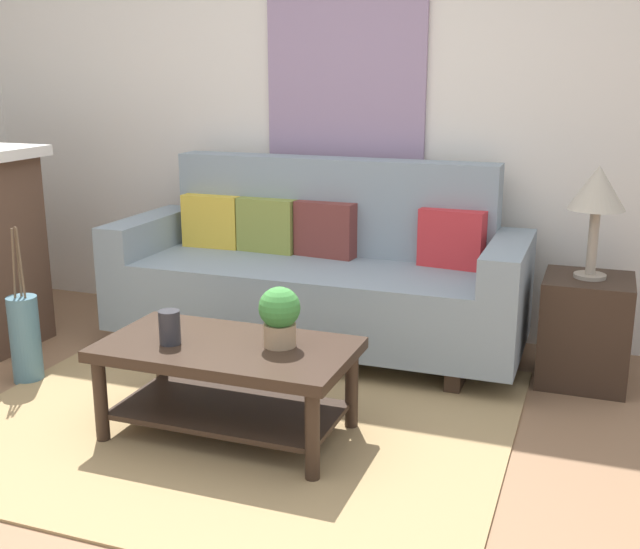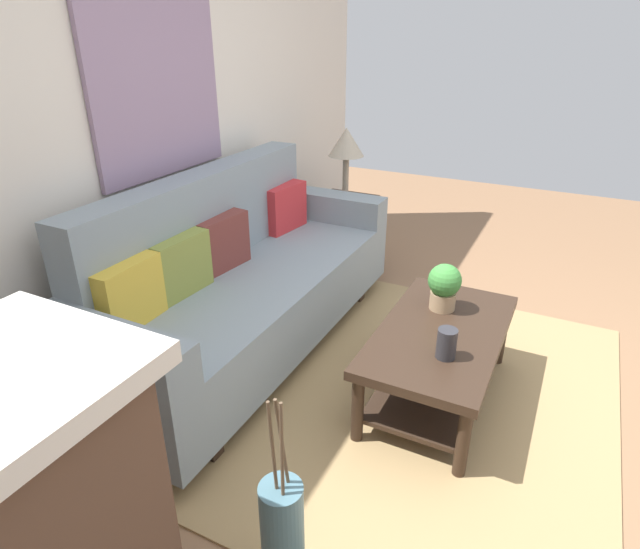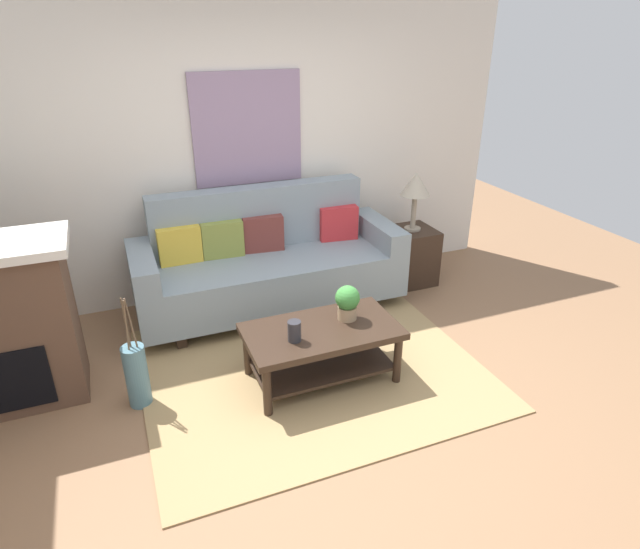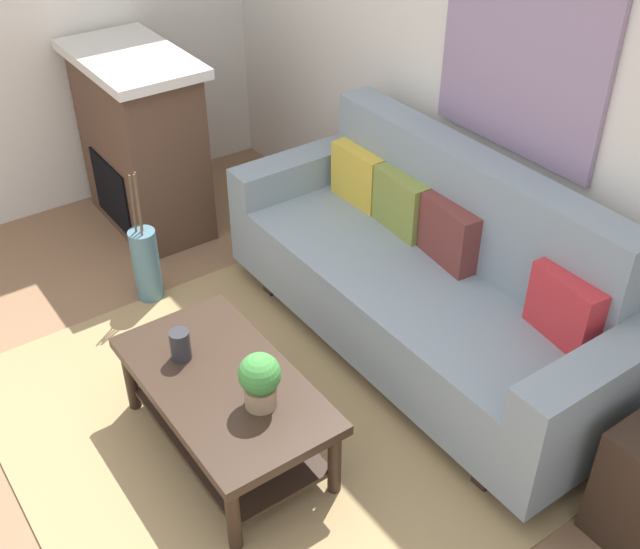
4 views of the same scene
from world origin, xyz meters
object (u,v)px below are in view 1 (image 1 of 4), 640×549
at_px(throw_pillow_mustard, 212,221).
at_px(coffee_table, 228,369).
at_px(couch, 318,276).
at_px(tabletop_vase, 170,327).
at_px(side_table, 585,330).
at_px(throw_pillow_olive, 267,225).
at_px(throw_pillow_crimson, 452,239).
at_px(throw_pillow_maroon, 325,229).
at_px(table_lamp, 597,193).
at_px(floor_vase, 25,339).
at_px(framed_painting, 345,76).
at_px(potted_plant_tabletop, 280,315).

bearing_deg(throw_pillow_mustard, coffee_table, -60.18).
height_order(throw_pillow_mustard, coffee_table, throw_pillow_mustard).
bearing_deg(couch, tabletop_vase, -99.16).
relative_size(tabletop_vase, side_table, 0.27).
distance_m(coffee_table, side_table, 1.88).
distance_m(couch, throw_pillow_mustard, 0.79).
height_order(coffee_table, tabletop_vase, tabletop_vase).
bearing_deg(throw_pillow_olive, coffee_table, -73.52).
height_order(throw_pillow_crimson, tabletop_vase, throw_pillow_crimson).
relative_size(throw_pillow_crimson, tabletop_vase, 2.42).
xyz_separation_m(throw_pillow_mustard, throw_pillow_maroon, (0.74, 0.00, 0.00)).
relative_size(throw_pillow_mustard, table_lamp, 0.63).
distance_m(table_lamp, floor_vase, 2.99).
relative_size(tabletop_vase, framed_painting, 0.15).
bearing_deg(table_lamp, potted_plant_tabletop, -137.09).
distance_m(throw_pillow_mustard, table_lamp, 2.24).
xyz_separation_m(potted_plant_tabletop, framed_painting, (-0.25, 1.62, 0.97)).
bearing_deg(throw_pillow_mustard, floor_vase, -114.21).
relative_size(table_lamp, framed_painting, 0.58).
relative_size(throw_pillow_crimson, potted_plant_tabletop, 1.37).
relative_size(coffee_table, tabletop_vase, 7.40).
distance_m(tabletop_vase, side_table, 2.12).
xyz_separation_m(couch, throw_pillow_maroon, (-0.00, 0.12, 0.25)).
relative_size(throw_pillow_mustard, floor_vase, 0.79).
xyz_separation_m(potted_plant_tabletop, floor_vase, (-1.50, 0.14, -0.34)).
height_order(couch, table_lamp, table_lamp).
xyz_separation_m(throw_pillow_crimson, coffee_table, (-0.71, -1.33, -0.37)).
bearing_deg(framed_painting, throw_pillow_olive, -137.30).
relative_size(throw_pillow_mustard, side_table, 0.64).
xyz_separation_m(throw_pillow_maroon, framed_painting, (0.00, 0.34, 0.86)).
bearing_deg(framed_painting, floor_vase, -130.30).
relative_size(couch, table_lamp, 4.11).
xyz_separation_m(throw_pillow_olive, framed_painting, (0.37, 0.34, 0.86)).
xyz_separation_m(couch, throw_pillow_olive, (-0.37, 0.12, 0.25)).
height_order(throw_pillow_crimson, table_lamp, table_lamp).
bearing_deg(throw_pillow_crimson, table_lamp, -10.65).
height_order(coffee_table, table_lamp, table_lamp).
relative_size(throw_pillow_olive, side_table, 0.64).
distance_m(couch, side_table, 1.48).
distance_m(potted_plant_tabletop, floor_vase, 1.54).
xyz_separation_m(throw_pillow_maroon, potted_plant_tabletop, (0.25, -1.27, -0.11)).
height_order(throw_pillow_olive, throw_pillow_crimson, same).
height_order(throw_pillow_olive, potted_plant_tabletop, throw_pillow_olive).
height_order(throw_pillow_mustard, throw_pillow_maroon, same).
relative_size(throw_pillow_olive, framed_painting, 0.37).
bearing_deg(floor_vase, tabletop_vase, -15.22).
distance_m(couch, throw_pillow_olive, 0.46).
distance_m(couch, potted_plant_tabletop, 1.18).
height_order(throw_pillow_crimson, potted_plant_tabletop, throw_pillow_crimson).
bearing_deg(couch, throw_pillow_maroon, 90.00).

